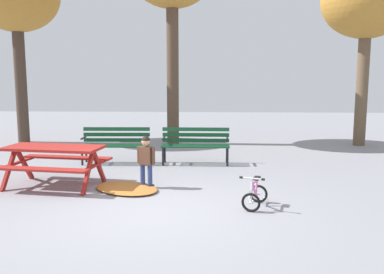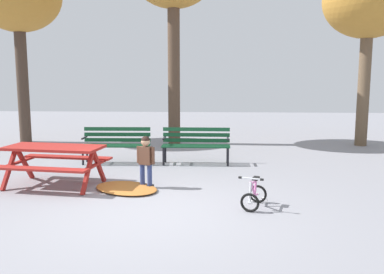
# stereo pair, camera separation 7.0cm
# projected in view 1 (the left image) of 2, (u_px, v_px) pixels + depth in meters

# --- Properties ---
(ground) EXTENTS (36.00, 36.00, 0.00)m
(ground) POSITION_uv_depth(u_px,v_px,m) (150.00, 212.00, 6.40)
(ground) COLOR gray
(picnic_table) EXTENTS (1.96, 1.56, 0.79)m
(picnic_table) POSITION_uv_depth(u_px,v_px,m) (54.00, 156.00, 7.80)
(picnic_table) COLOR maroon
(picnic_table) RESTS_ON ground
(park_bench_far_left) EXTENTS (1.61, 0.51, 0.85)m
(park_bench_far_left) POSITION_uv_depth(u_px,v_px,m) (116.00, 142.00, 9.93)
(park_bench_far_left) COLOR #144728
(park_bench_far_left) RESTS_ON ground
(park_bench_left) EXTENTS (1.60, 0.46, 0.85)m
(park_bench_left) POSITION_uv_depth(u_px,v_px,m) (196.00, 142.00, 9.88)
(park_bench_left) COLOR #144728
(park_bench_left) RESTS_ON ground
(child_standing) EXTENTS (0.35, 0.24, 0.98)m
(child_standing) POSITION_uv_depth(u_px,v_px,m) (146.00, 158.00, 7.69)
(child_standing) COLOR navy
(child_standing) RESTS_ON ground
(kids_bicycle) EXTENTS (0.51, 0.63, 0.54)m
(kids_bicycle) POSITION_uv_depth(u_px,v_px,m) (255.00, 195.00, 6.61)
(kids_bicycle) COLOR black
(kids_bicycle) RESTS_ON ground
(leaf_pile) EXTENTS (1.54, 1.41, 0.07)m
(leaf_pile) POSITION_uv_depth(u_px,v_px,m) (127.00, 188.00, 7.63)
(leaf_pile) COLOR #B26B2D
(leaf_pile) RESTS_ON ground
(tree_center) EXTENTS (2.60, 2.60, 5.35)m
(tree_center) POSITION_uv_depth(u_px,v_px,m) (367.00, 2.00, 11.99)
(tree_center) COLOR brown
(tree_center) RESTS_ON ground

